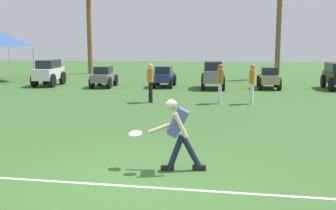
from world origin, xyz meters
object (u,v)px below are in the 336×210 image
object	(u,v)px
parked_car_slot_a	(49,72)
palm_tree_far_left	(89,25)
palm_tree_left_of_centre	(279,17)
frisbee_thrower	(178,131)
parked_car_slot_b	(104,76)
parked_car_slot_e	(269,78)
teammate_midfield	(150,79)
teammate_near_sideline	(220,80)
parked_car_slot_d	(213,74)
frisbee_in_flight	(135,134)
parked_car_slot_c	(164,76)
teammate_deep	(252,80)

from	to	relation	value
parked_car_slot_a	palm_tree_far_left	size ratio (longest dim) A/B	0.40
parked_car_slot_a	palm_tree_left_of_centre	xyz separation A→B (m)	(12.87, 5.17, 3.09)
frisbee_thrower	parked_car_slot_b	world-z (taller)	frisbee_thrower
parked_car_slot_b	parked_car_slot_e	bearing A→B (deg)	1.96
teammate_midfield	parked_car_slot_e	distance (m)	7.58
teammate_near_sideline	parked_car_slot_b	bearing A→B (deg)	139.80
teammate_near_sideline	palm_tree_left_of_centre	xyz separation A→B (m)	(3.66, 10.59, 2.89)
parked_car_slot_d	palm_tree_left_of_centre	size ratio (longest dim) A/B	0.38
teammate_midfield	palm_tree_left_of_centre	xyz separation A→B (m)	(6.42, 10.58, 2.89)
parked_car_slot_e	palm_tree_left_of_centre	xyz separation A→B (m)	(1.14, 5.16, 3.27)
frisbee_in_flight	parked_car_slot_c	distance (m)	14.20
frisbee_thrower	parked_car_slot_d	distance (m)	13.72
parked_car_slot_d	parked_car_slot_e	size ratio (longest dim) A/B	1.07
parked_car_slot_c	parked_car_slot_e	bearing A→B (deg)	-1.55
frisbee_in_flight	parked_car_slot_e	xyz separation A→B (m)	(4.23, 14.00, -0.12)
parked_car_slot_e	palm_tree_far_left	world-z (taller)	palm_tree_far_left
teammate_near_sideline	teammate_deep	size ratio (longest dim) A/B	1.00
parked_car_slot_c	palm_tree_left_of_centre	xyz separation A→B (m)	(6.57, 5.01, 3.27)
frisbee_in_flight	parked_car_slot_b	size ratio (longest dim) A/B	0.14
parked_car_slot_a	frisbee_in_flight	bearing A→B (deg)	-61.79
frisbee_thrower	parked_car_slot_b	distance (m)	14.75
parked_car_slot_c	palm_tree_left_of_centre	bearing A→B (deg)	37.34
teammate_midfield	teammate_deep	size ratio (longest dim) A/B	1.00
parked_car_slot_e	parked_car_slot_a	bearing A→B (deg)	-179.94
frisbee_thrower	parked_car_slot_a	world-z (taller)	same
palm_tree_far_left	parked_car_slot_c	bearing A→B (deg)	-50.90
frisbee_in_flight	teammate_midfield	world-z (taller)	teammate_midfield
parked_car_slot_b	parked_car_slot_e	xyz separation A→B (m)	(8.59, 0.29, 0.00)
parked_car_slot_e	parked_car_slot_d	bearing A→B (deg)	-172.32
frisbee_thrower	teammate_deep	size ratio (longest dim) A/B	0.90
frisbee_thrower	parked_car_slot_e	world-z (taller)	frisbee_thrower
teammate_near_sideline	parked_car_slot_e	xyz separation A→B (m)	(2.52, 5.42, -0.38)
teammate_deep	parked_car_slot_c	size ratio (longest dim) A/B	0.70
parked_car_slot_a	parked_car_slot_e	bearing A→B (deg)	0.06
teammate_deep	parked_car_slot_a	bearing A→B (deg)	152.87
teammate_midfield	parked_car_slot_e	xyz separation A→B (m)	(5.29, 5.42, -0.38)
teammate_deep	parked_car_slot_d	size ratio (longest dim) A/B	0.66
parked_car_slot_e	palm_tree_left_of_centre	bearing A→B (deg)	77.59
teammate_near_sideline	teammate_deep	world-z (taller)	same
teammate_near_sideline	parked_car_slot_e	bearing A→B (deg)	65.05
frisbee_thrower	frisbee_in_flight	bearing A→B (deg)	173.98
frisbee_thrower	palm_tree_left_of_centre	distance (m)	20.01
teammate_deep	parked_car_slot_d	xyz separation A→B (m)	(-1.58, 4.99, -0.20)
teammate_deep	parked_car_slot_c	distance (m)	6.92
teammate_near_sideline	parked_car_slot_d	distance (m)	5.05
frisbee_thrower	frisbee_in_flight	size ratio (longest dim) A/B	4.48
teammate_near_sideline	teammate_deep	xyz separation A→B (m)	(1.25, 0.05, 0.00)
teammate_near_sideline	parked_car_slot_b	world-z (taller)	teammate_near_sideline
palm_tree_left_of_centre	frisbee_in_flight	bearing A→B (deg)	-105.65
palm_tree_left_of_centre	teammate_midfield	bearing A→B (deg)	-121.26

